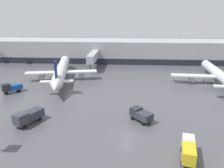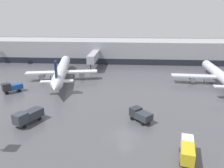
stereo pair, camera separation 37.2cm
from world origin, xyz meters
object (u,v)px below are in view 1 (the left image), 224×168
at_px(parked_jet_1, 61,70).
at_px(service_truck_3, 188,149).
at_px(service_truck_1, 28,116).
at_px(service_truck_0, 11,87).
at_px(service_truck_2, 141,114).
at_px(traffic_cone_0, 79,82).
at_px(parked_jet_2, 219,75).

relative_size(parked_jet_1, service_truck_3, 6.77).
height_order(service_truck_1, service_truck_3, service_truck_3).
height_order(service_truck_0, service_truck_2, service_truck_0).
bearing_deg(traffic_cone_0, service_truck_1, -99.47).
xyz_separation_m(service_truck_1, traffic_cone_0, (4.24, 25.44, -1.21)).
distance_m(parked_jet_1, parked_jet_2, 47.45).
distance_m(service_truck_0, service_truck_2, 35.86).
xyz_separation_m(service_truck_0, service_truck_1, (11.87, -16.19, 0.05)).
bearing_deg(service_truck_3, traffic_cone_0, 46.39).
distance_m(service_truck_0, service_truck_3, 46.53).
bearing_deg(parked_jet_1, service_truck_3, -153.24).
height_order(parked_jet_1, traffic_cone_0, parked_jet_1).
bearing_deg(service_truck_2, parked_jet_2, -87.53).
distance_m(service_truck_2, service_truck_3, 12.88).
bearing_deg(service_truck_0, service_truck_1, 82.08).
xyz_separation_m(parked_jet_1, traffic_cone_0, (6.13, -2.98, -2.77)).
bearing_deg(parked_jet_2, service_truck_2, 139.14).
distance_m(parked_jet_1, service_truck_1, 28.53).
bearing_deg(parked_jet_1, service_truck_0, 129.43).
xyz_separation_m(parked_jet_1, parked_jet_2, (47.44, -0.86, -0.34)).
bearing_deg(parked_jet_1, service_truck_2, -149.56).
xyz_separation_m(parked_jet_1, service_truck_3, (29.24, -37.28, -1.49)).
distance_m(service_truck_2, traffic_cone_0, 28.59).
relative_size(parked_jet_2, traffic_cone_0, 53.14).
xyz_separation_m(service_truck_0, traffic_cone_0, (16.11, 9.24, -1.16)).
height_order(parked_jet_2, service_truck_0, parked_jet_2).
bearing_deg(service_truck_1, traffic_cone_0, -163.36).
distance_m(service_truck_1, traffic_cone_0, 25.82).
bearing_deg(traffic_cone_0, service_truck_2, -53.40).
xyz_separation_m(parked_jet_2, service_truck_2, (-24.27, -25.06, -1.36)).
height_order(parked_jet_2, service_truck_3, parked_jet_2).
bearing_deg(traffic_cone_0, service_truck_3, -56.03).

